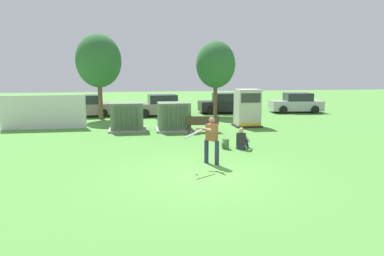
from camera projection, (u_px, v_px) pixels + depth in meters
The scene contains 16 objects.
ground_plane at pixel (202, 176), 11.08m from camera, with size 96.00×96.00×0.00m, color #51933D.
fence_panel at pixel (44, 112), 19.95m from camera, with size 4.80×0.12×2.00m, color silver.
transformer_west at pixel (127, 117), 19.44m from camera, with size 2.10×1.70×1.62m.
transformer_mid_west at pixel (174, 117), 19.50m from camera, with size 2.10×1.70×1.62m.
generator_enclosure at pixel (247, 108), 20.89m from camera, with size 1.60×1.40×2.30m.
park_bench at pixel (203, 123), 18.96m from camera, with size 1.83×0.59×0.92m.
batter at pixel (211, 138), 12.30m from camera, with size 1.38×1.24×1.74m.
sports_ball at pixel (196, 173), 11.17m from camera, with size 0.09×0.09×0.09m, color white.
seated_spectator at pixel (242, 140), 14.94m from camera, with size 0.71×0.76×0.96m.
backpack at pixel (225, 144), 14.96m from camera, with size 0.27×0.33×0.44m.
tree_left at pixel (99, 61), 23.63m from camera, with size 3.12×3.12×5.96m.
tree_center_left at pixel (216, 65), 25.55m from camera, with size 2.95×2.95×5.64m.
parked_car_leftmost at pixel (85, 107), 25.51m from camera, with size 4.40×2.37×1.62m.
parked_car_left_of_center at pixel (161, 106), 26.02m from camera, with size 4.34×2.21×1.62m.
parked_car_right_of_center at pixel (225, 104), 27.84m from camera, with size 4.23×1.97×1.62m.
parked_car_rightmost at pixel (296, 103), 28.17m from camera, with size 4.37×2.29×1.62m.
Camera 1 is at (-2.05, -10.48, 3.35)m, focal length 31.79 mm.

